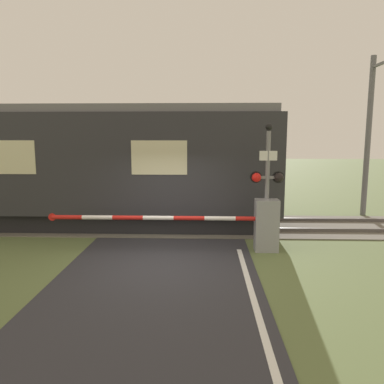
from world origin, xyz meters
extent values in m
plane|color=#5B6B3D|center=(0.00, 0.00, 0.00)|extent=(80.00, 80.00, 0.00)
cube|color=#666056|center=(0.00, 3.65, 0.01)|extent=(36.00, 3.20, 0.03)
cube|color=#595451|center=(0.00, 2.93, 0.08)|extent=(36.00, 0.08, 0.10)
cube|color=#595451|center=(0.00, 4.37, 0.08)|extent=(36.00, 0.08, 0.10)
cube|color=black|center=(-4.75, 3.65, 0.30)|extent=(14.82, 2.49, 0.60)
cube|color=#2D2D33|center=(-4.75, 3.65, 2.13)|extent=(16.11, 2.93, 3.06)
cube|color=slate|center=(-4.75, 3.65, 3.78)|extent=(15.79, 2.69, 0.24)
cube|color=beige|center=(-0.32, 2.18, 2.36)|extent=(1.61, 0.02, 0.98)
cube|color=beige|center=(-4.75, 2.18, 2.36)|extent=(1.61, 0.02, 0.98)
cube|color=gray|center=(2.61, 1.00, 0.68)|extent=(0.60, 0.44, 1.36)
cylinder|color=gray|center=(2.61, 1.00, 0.86)|extent=(0.16, 0.16, 0.18)
cylinder|color=red|center=(2.21, 1.00, 0.86)|extent=(0.81, 0.11, 0.11)
cylinder|color=white|center=(1.40, 1.00, 0.86)|extent=(0.81, 0.11, 0.11)
cylinder|color=red|center=(0.59, 1.00, 0.86)|extent=(0.81, 0.11, 0.11)
cylinder|color=white|center=(-0.21, 1.00, 0.86)|extent=(0.81, 0.11, 0.11)
cylinder|color=red|center=(-1.02, 1.00, 0.86)|extent=(0.81, 0.11, 0.11)
cylinder|color=white|center=(-1.83, 1.00, 0.86)|extent=(0.81, 0.11, 0.11)
cylinder|color=red|center=(-2.64, 1.00, 0.86)|extent=(0.81, 0.11, 0.11)
cylinder|color=red|center=(-3.04, 1.00, 0.86)|extent=(0.20, 0.02, 0.20)
cylinder|color=gray|center=(2.61, 1.09, 1.55)|extent=(0.11, 0.11, 3.11)
cube|color=gray|center=(2.61, 1.09, 1.93)|extent=(0.69, 0.07, 0.07)
sphere|color=red|center=(2.33, 1.04, 1.93)|extent=(0.24, 0.24, 0.24)
sphere|color=black|center=(2.90, 1.04, 1.93)|extent=(0.24, 0.24, 0.24)
cylinder|color=black|center=(2.33, 1.15, 1.93)|extent=(0.30, 0.06, 0.30)
cylinder|color=black|center=(2.90, 1.15, 1.93)|extent=(0.30, 0.06, 0.30)
cube|color=white|center=(2.61, 1.05, 2.48)|extent=(0.45, 0.02, 0.24)
sphere|color=black|center=(2.61, 1.09, 3.21)|extent=(0.18, 0.18, 0.18)
cylinder|color=slate|center=(7.00, 5.58, 2.91)|extent=(0.20, 0.20, 5.82)
camera|label=1|loc=(1.01, -8.55, 3.00)|focal=35.00mm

